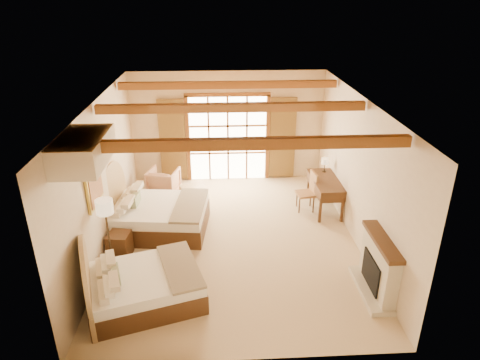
{
  "coord_description": "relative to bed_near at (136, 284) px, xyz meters",
  "views": [
    {
      "loc": [
        -0.31,
        -8.38,
        5.25
      ],
      "look_at": [
        0.17,
        0.2,
        1.39
      ],
      "focal_mm": 32.0,
      "sensor_mm": 36.0,
      "label": 1
    }
  ],
  "objects": [
    {
      "name": "desk_chair",
      "position": [
        3.78,
        3.38,
        -0.08
      ],
      "size": [
        0.52,
        0.51,
        1.02
      ],
      "rotation": [
        0.0,
        0.0,
        0.16
      ],
      "color": "#9E603A",
      "rests_on": "floor"
    },
    {
      "name": "fireplace",
      "position": [
        4.43,
        0.03,
        0.12
      ],
      "size": [
        0.46,
        1.4,
        1.16
      ],
      "color": "#C2B397",
      "rests_on": "ground"
    },
    {
      "name": "bed_far",
      "position": [
        -0.05,
        2.56,
        0.05
      ],
      "size": [
        2.38,
        1.89,
        1.46
      ],
      "rotation": [
        0.0,
        0.0,
        -0.11
      ],
      "color": "#462512",
      "rests_on": "floor"
    },
    {
      "name": "canopy_valance",
      "position": [
        -0.57,
        0.03,
        2.55
      ],
      "size": [
        0.7,
        1.4,
        0.45
      ],
      "primitive_type": "cube",
      "color": "#F5E9C1",
      "rests_on": "ceiling"
    },
    {
      "name": "desk",
      "position": [
        4.26,
        3.41,
        0.04
      ],
      "size": [
        0.7,
        1.54,
        0.82
      ],
      "rotation": [
        0.0,
        0.0,
        0.03
      ],
      "color": "#462512",
      "rests_on": "floor"
    },
    {
      "name": "floor_lamp",
      "position": [
        -0.67,
        1.04,
        0.94
      ],
      "size": [
        0.33,
        0.33,
        1.58
      ],
      "color": "#332719",
      "rests_on": "floor"
    },
    {
      "name": "bed_near",
      "position": [
        0.0,
        0.0,
        0.0
      ],
      "size": [
        2.39,
        2.01,
        1.31
      ],
      "rotation": [
        0.0,
        0.0,
        0.3
      ],
      "color": "#462512",
      "rests_on": "floor"
    },
    {
      "name": "ceiling_beams",
      "position": [
        1.83,
        2.03,
        2.68
      ],
      "size": [
        5.39,
        4.6,
        0.18
      ],
      "primitive_type": null,
      "color": "brown",
      "rests_on": "ceiling"
    },
    {
      "name": "desk_lamp",
      "position": [
        4.34,
        3.93,
        0.71
      ],
      "size": [
        0.19,
        0.19,
        0.37
      ],
      "color": "#332719",
      "rests_on": "desk"
    },
    {
      "name": "armchair",
      "position": [
        0.01,
        4.55,
        -0.03
      ],
      "size": [
        0.95,
        0.96,
        0.73
      ],
      "primitive_type": "imported",
      "rotation": [
        0.0,
        0.0,
        -3.39
      ],
      "color": "tan",
      "rests_on": "floor"
    },
    {
      "name": "painting",
      "position": [
        -0.87,
        1.28,
        1.35
      ],
      "size": [
        0.06,
        0.95,
        0.75
      ],
      "color": "gold",
      "rests_on": "wall_left"
    },
    {
      "name": "french_doors",
      "position": [
        1.83,
        5.47,
        0.85
      ],
      "size": [
        3.95,
        0.08,
        2.6
      ],
      "color": "white",
      "rests_on": "ground"
    },
    {
      "name": "wall_back",
      "position": [
        1.83,
        5.53,
        1.2
      ],
      "size": [
        5.5,
        0.0,
        5.5
      ],
      "primitive_type": "plane",
      "rotation": [
        1.57,
        0.0,
        0.0
      ],
      "color": "beige",
      "rests_on": "ground"
    },
    {
      "name": "ceiling",
      "position": [
        1.83,
        2.03,
        2.8
      ],
      "size": [
        7.0,
        7.0,
        0.0
      ],
      "primitive_type": "plane",
      "rotation": [
        3.14,
        0.0,
        0.0
      ],
      "color": "#AC7431",
      "rests_on": "ground"
    },
    {
      "name": "nightstand",
      "position": [
        -0.6,
        1.51,
        -0.13
      ],
      "size": [
        0.51,
        0.51,
        0.54
      ],
      "primitive_type": "cube",
      "rotation": [
        0.0,
        0.0,
        -0.15
      ],
      "color": "#462512",
      "rests_on": "floor"
    },
    {
      "name": "floor",
      "position": [
        1.83,
        2.03,
        -0.4
      ],
      "size": [
        7.0,
        7.0,
        0.0
      ],
      "primitive_type": "plane",
      "color": "#CCB485",
      "rests_on": "ground"
    },
    {
      "name": "ottoman",
      "position": [
        0.85,
        3.94,
        -0.18
      ],
      "size": [
        0.77,
        0.77,
        0.44
      ],
      "primitive_type": "cube",
      "rotation": [
        0.0,
        0.0,
        0.34
      ],
      "color": "tan",
      "rests_on": "floor"
    },
    {
      "name": "wall_left",
      "position": [
        -0.92,
        2.03,
        1.2
      ],
      "size": [
        0.0,
        7.0,
        7.0
      ],
      "primitive_type": "plane",
      "rotation": [
        1.57,
        0.0,
        1.57
      ],
      "color": "beige",
      "rests_on": "ground"
    },
    {
      "name": "wall_right",
      "position": [
        4.58,
        2.03,
        1.2
      ],
      "size": [
        0.0,
        7.0,
        7.0
      ],
      "primitive_type": "plane",
      "rotation": [
        1.57,
        0.0,
        -1.57
      ],
      "color": "beige",
      "rests_on": "ground"
    }
  ]
}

